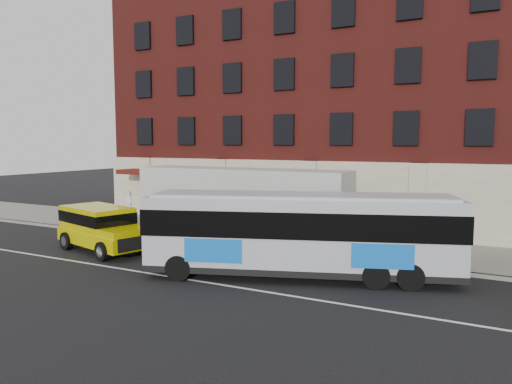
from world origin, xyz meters
The scene contains 9 objects.
ground centered at (0.00, 0.00, 0.00)m, with size 120.00×120.00×0.00m, color black.
sidewalk centered at (0.00, 9.00, 0.07)m, with size 60.00×6.00×0.15m, color gray.
kerb centered at (0.00, 6.00, 0.07)m, with size 60.00×0.25×0.15m, color gray.
lane_line centered at (0.00, 0.50, 0.01)m, with size 60.00×0.12×0.01m, color silver.
building centered at (-0.01, 16.92, 7.58)m, with size 30.00×12.10×15.00m.
sign_pole centered at (-8.50, 6.15, 1.45)m, with size 0.30×0.20×2.50m.
city_bus centered at (3.14, 2.76, 1.80)m, with size 12.09×6.32×3.26m.
yellow_suv centered at (-7.19, 2.65, 1.21)m, with size 5.69×3.46×2.12m.
shipping_container centered at (-2.22, 7.60, 1.91)m, with size 11.57×2.51×3.86m.
Camera 1 is at (10.16, -14.33, 5.25)m, focal length 34.07 mm.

